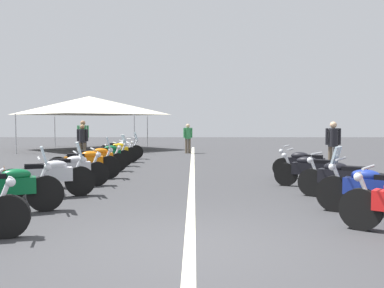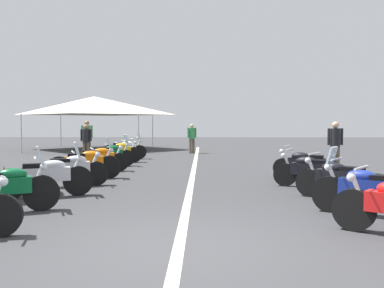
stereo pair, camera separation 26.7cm
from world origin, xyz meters
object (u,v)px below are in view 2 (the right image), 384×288
at_px(motorcycle_left_row_8, 124,149).
at_px(motorcycle_right_row_3, 312,171).
at_px(motorcycle_right_row_2, 341,179).
at_px(event_tent, 94,106).
at_px(bystander_3, 86,139).
at_px(motorcycle_left_row_6, 109,154).
at_px(motorcycle_left_row_5, 97,159).
at_px(motorcycle_left_row_2, 46,176).
at_px(traffic_cone_1, 4,178).
at_px(motorcycle_right_row_4, 306,164).
at_px(motorcycle_left_row_7, 117,152).
at_px(bystander_0, 192,136).
at_px(motorcycle_left_row_3, 70,169).
at_px(bystander_2, 87,136).
at_px(motorcycle_left_row_1, 4,188).
at_px(motorcycle_right_row_1, 370,190).
at_px(motorcycle_left_row_4, 85,163).
at_px(bystander_1, 335,142).

height_order(motorcycle_left_row_8, motorcycle_right_row_3, motorcycle_left_row_8).
relative_size(motorcycle_right_row_2, event_tent, 0.25).
bearing_deg(bystander_3, motorcycle_left_row_6, -138.80).
relative_size(motorcycle_left_row_5, bystander_3, 1.32).
height_order(motorcycle_left_row_2, motorcycle_left_row_8, motorcycle_left_row_2).
bearing_deg(traffic_cone_1, motorcycle_left_row_8, -9.34).
bearing_deg(motorcycle_right_row_4, bystander_3, -10.38).
height_order(motorcycle_left_row_7, bystander_0, bystander_0).
height_order(motorcycle_left_row_3, motorcycle_right_row_3, motorcycle_left_row_3).
relative_size(motorcycle_left_row_2, bystander_2, 1.15).
bearing_deg(bystander_2, motorcycle_left_row_6, -175.36).
height_order(motorcycle_left_row_6, bystander_2, bystander_2).
xyz_separation_m(motorcycle_left_row_8, motorcycle_right_row_3, (-8.05, -6.29, -0.02)).
height_order(motorcycle_left_row_3, bystander_3, bystander_3).
relative_size(motorcycle_left_row_1, traffic_cone_1, 3.15).
height_order(traffic_cone_1, event_tent, event_tent).
bearing_deg(motorcycle_left_row_8, motorcycle_left_row_3, -108.39).
xyz_separation_m(motorcycle_right_row_1, motorcycle_right_row_2, (1.60, -0.01, -0.02)).
bearing_deg(motorcycle_right_row_1, traffic_cone_1, 14.27).
height_order(motorcycle_right_row_4, bystander_2, bystander_2).
xyz_separation_m(motorcycle_left_row_4, bystander_0, (10.20, -2.86, 0.43)).
xyz_separation_m(motorcycle_left_row_5, bystander_0, (8.48, -2.95, 0.46)).
distance_m(motorcycle_left_row_3, motorcycle_left_row_5, 3.21).
xyz_separation_m(bystander_0, bystander_3, (-4.07, 4.55, -0.00)).
xyz_separation_m(bystander_3, event_tent, (6.96, 1.40, 1.74)).
height_order(motorcycle_left_row_6, bystander_0, bystander_0).
relative_size(motorcycle_right_row_2, bystander_3, 1.11).
distance_m(motorcycle_right_row_1, traffic_cone_1, 8.34).
height_order(motorcycle_left_row_2, motorcycle_right_row_3, motorcycle_left_row_2).
xyz_separation_m(motorcycle_left_row_7, motorcycle_right_row_1, (-9.61, -6.44, 0.02)).
height_order(motorcycle_left_row_4, event_tent, event_tent).
height_order(motorcycle_left_row_7, motorcycle_right_row_2, motorcycle_left_row_7).
distance_m(motorcycle_left_row_7, bystander_3, 2.16).
height_order(motorcycle_left_row_8, event_tent, event_tent).
xyz_separation_m(motorcycle_left_row_2, bystander_2, (10.42, 1.96, 0.55)).
height_order(motorcycle_left_row_4, motorcycle_left_row_7, motorcycle_left_row_4).
bearing_deg(bystander_3, motorcycle_left_row_8, -66.18).
height_order(motorcycle_left_row_5, motorcycle_right_row_2, motorcycle_right_row_2).
bearing_deg(bystander_1, motorcycle_right_row_2, -17.47).
distance_m(motorcycle_right_row_3, motorcycle_right_row_4, 1.60).
bearing_deg(motorcycle_left_row_2, motorcycle_left_row_8, 68.37).
height_order(motorcycle_left_row_3, motorcycle_left_row_6, motorcycle_left_row_6).
height_order(motorcycle_left_row_5, bystander_2, bystander_2).
height_order(motorcycle_left_row_5, traffic_cone_1, motorcycle_left_row_5).
relative_size(motorcycle_left_row_5, bystander_1, 1.23).
height_order(motorcycle_left_row_2, event_tent, event_tent).
xyz_separation_m(motorcycle_left_row_2, motorcycle_left_row_5, (4.73, 0.06, -0.02)).
xyz_separation_m(motorcycle_right_row_1, bystander_0, (14.99, 3.54, 0.43)).
height_order(motorcycle_left_row_2, bystander_1, bystander_1).
height_order(motorcycle_left_row_2, motorcycle_left_row_5, motorcycle_left_row_2).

